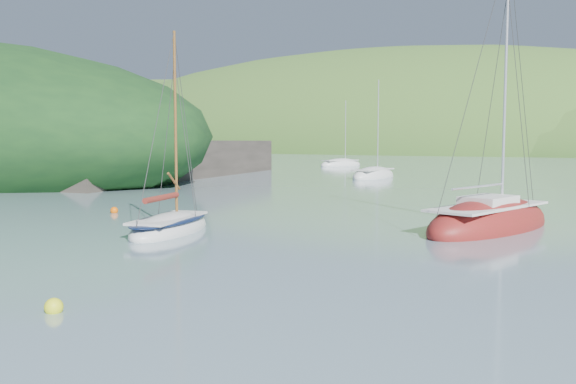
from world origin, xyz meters
The scene contains 7 objects.
ground centered at (0.00, 0.00, 0.00)m, with size 700.00×700.00×0.00m, color slate.
shoreline_hills centered at (-9.66, 172.42, 0.00)m, with size 690.00×135.00×56.00m.
daysailer_white centered at (-3.72, 7.63, 0.21)m, with size 3.69×6.29×9.11m.
sloop_red centered at (7.67, 15.40, 0.24)m, with size 5.09×9.39×13.19m.
distant_sloop_a centered at (-10.41, 44.45, 0.18)m, with size 2.89×7.34×10.32m.
distant_sloop_c centered at (-24.11, 64.96, 0.17)m, with size 4.73×7.13×9.61m.
mooring_buoys centered at (-0.07, 3.20, 0.12)m, with size 26.25×14.91×0.45m.
Camera 1 is at (14.41, -12.76, 4.06)m, focal length 40.00 mm.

